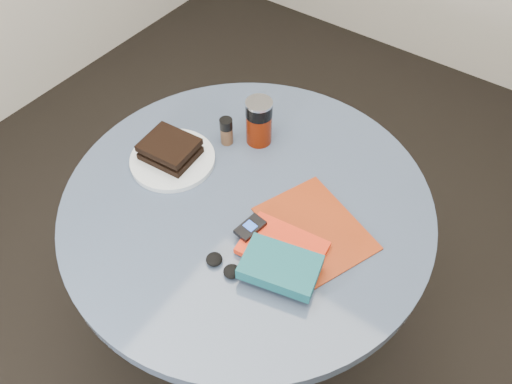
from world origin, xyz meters
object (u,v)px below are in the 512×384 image
Objects in this scene: plate at (173,159)px; novel at (280,267)px; headphones at (223,265)px; magazine at (315,228)px; pepper_grinder at (226,131)px; soda_can at (259,122)px; red_book at (283,248)px; table at (248,234)px; mp3_player at (250,227)px; sandwich at (170,149)px.

novel is at bearing -16.15° from plate.
headphones is at bearing -30.16° from plate.
pepper_grinder is at bearing -175.35° from magazine.
soda_can reaches higher than red_book.
pepper_grinder reaches higher than red_book.
novel is (0.31, -0.35, -0.03)m from soda_can.
novel reaches higher than plate.
table is 0.31m from pepper_grinder.
pepper_grinder reaches higher than mp3_player.
soda_can is at bearing 117.44° from table.
red_book is at bearing -46.09° from soda_can.
headphones is (0.08, -0.21, 0.17)m from table.
pepper_grinder is at bearing 129.31° from novel.
mp3_player is (-0.13, 0.06, -0.01)m from novel.
mp3_player is at bearing -13.35° from sandwich.
magazine is 0.26m from headphones.
sandwich is 0.44m from red_book.
soda_can reaches higher than novel.
red_book is 0.08m from novel.
headphones is at bearing -30.08° from sandwich.
plate is at bearing 163.78° from red_book.
mp3_player is at bearing -116.63° from magazine.
plate is 0.39m from headphones.
headphones reaches higher than plate.
sandwich is at bearing -120.21° from pepper_grinder.
plate is at bearing -116.99° from pepper_grinder.
novel reaches higher than red_book.
red_book is 1.13× the size of novel.
novel reaches higher than magazine.
headphones is (-0.12, -0.23, 0.01)m from magazine.
headphones is (0.26, -0.35, -0.03)m from pepper_grinder.
sandwich is at bearing 149.92° from headphones.
soda_can is (0.15, 0.21, 0.07)m from plate.
pepper_grinder is at bearing 140.37° from red_book.
red_book is at bearing -9.44° from plate.
soda_can is (-0.11, 0.20, 0.24)m from table.
table is 4.13× the size of plate.
soda_can is at bearing 117.85° from novel.
magazine is 0.17m from mp3_player.
mp3_player is (0.25, -0.23, -0.02)m from pepper_grinder.
soda_can is at bearing 127.13° from red_book.
mp3_player is 0.85× the size of headphones.
red_book is 0.15m from headphones.
table is 6.49× the size of sandwich.
pepper_grinder is (-0.07, -0.06, -0.03)m from soda_can.
novel is 1.84× the size of headphones.
mp3_player reaches higher than plate.
magazine is 0.17m from novel.
plate is 0.18m from pepper_grinder.
table is at bearing -151.45° from magazine.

